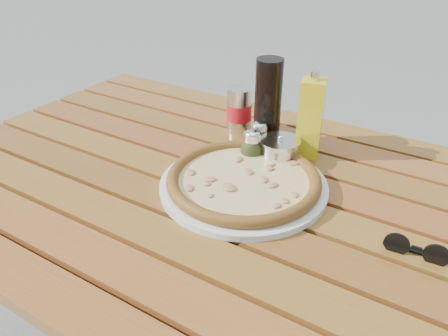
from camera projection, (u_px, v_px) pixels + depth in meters
The scene contains 10 objects.
table at pixel (219, 212), 1.00m from camera, with size 1.40×0.90×0.75m.
plate at pixel (243, 185), 0.94m from camera, with size 0.36×0.36×0.01m, color silver.
pizza at pixel (244, 179), 0.93m from camera, with size 0.39×0.39×0.03m.
pepper_shaker at pixel (259, 137), 1.07m from camera, with size 0.07×0.07×0.08m.
oregano_shaker at pixel (252, 146), 1.03m from camera, with size 0.07×0.07×0.08m.
dark_bottle at pixel (268, 103), 1.07m from camera, with size 0.07×0.07×0.22m, color black.
soda_can at pixel (239, 110), 1.16m from camera, with size 0.07×0.07×0.12m.
olive_oil_cruet at pixel (310, 118), 1.02m from camera, with size 0.07×0.07×0.21m.
parmesan_tin at pixel (280, 151), 1.02m from camera, with size 0.13×0.13×0.07m.
sunglasses at pixel (416, 250), 0.75m from camera, with size 0.11×0.03×0.04m.
Camera 1 is at (0.43, -0.68, 1.27)m, focal length 35.00 mm.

